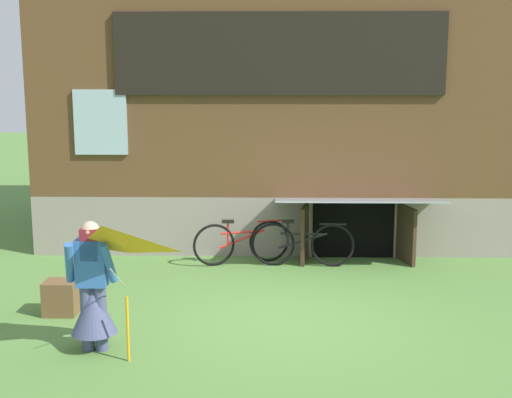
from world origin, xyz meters
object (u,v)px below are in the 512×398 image
at_px(bicycle_red, 242,242).
at_px(wooden_crate, 61,298).
at_px(person, 93,297).
at_px(bicycle_black, 303,244).
at_px(kite, 104,264).

height_order(bicycle_red, wooden_crate, bicycle_red).
xyz_separation_m(person, bicycle_black, (2.54, 3.59, -0.26)).
height_order(kite, bicycle_black, kite).
relative_size(person, kite, 1.06).
relative_size(kite, wooden_crate, 3.17).
bearing_deg(person, bicycle_red, 45.99).
xyz_separation_m(bicycle_black, wooden_crate, (-3.29, -2.40, -0.15)).
bearing_deg(kite, bicycle_red, 73.81).
bearing_deg(person, bicycle_black, 33.07).
height_order(bicycle_black, wooden_crate, bicycle_black).
bearing_deg(kite, wooden_crate, 120.37).
distance_m(person, kite, 0.84).
distance_m(kite, bicycle_red, 4.54).
bearing_deg(bicycle_red, bicycle_black, -25.11).
bearing_deg(wooden_crate, person, -57.80).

